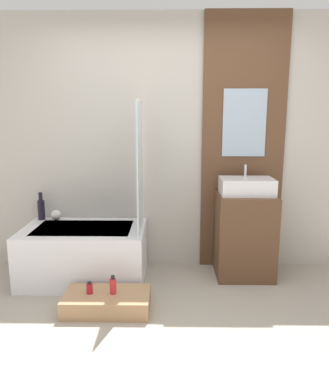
{
  "coord_description": "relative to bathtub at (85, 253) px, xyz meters",
  "views": [
    {
      "loc": [
        0.02,
        -2.33,
        1.58
      ],
      "look_at": [
        -0.02,
        0.69,
        0.98
      ],
      "focal_mm": 35.0,
      "sensor_mm": 36.0,
      "label": 1
    }
  ],
  "objects": [
    {
      "name": "vanity_cabinet",
      "position": [
        1.59,
        0.11,
        0.15
      ],
      "size": [
        0.56,
        0.49,
        0.84
      ],
      "primitive_type": "cube",
      "color": "brown",
      "rests_on": "ground_plane"
    },
    {
      "name": "vase_round_light",
      "position": [
        -0.35,
        0.28,
        0.31
      ],
      "size": [
        0.11,
        0.11,
        0.11
      ],
      "primitive_type": "sphere",
      "color": "silver",
      "rests_on": "bathtub"
    },
    {
      "name": "bathtub",
      "position": [
        0.0,
        0.0,
        0.0
      ],
      "size": [
        1.18,
        0.76,
        0.53
      ],
      "color": "white",
      "rests_on": "ground_plane"
    },
    {
      "name": "glass_shower_screen",
      "position": [
        0.56,
        -0.07,
        0.87
      ],
      "size": [
        0.01,
        0.58,
        1.21
      ],
      "primitive_type": "cube",
      "color": "silver",
      "rests_on": "bathtub"
    },
    {
      "name": "wooden_step_bench",
      "position": [
        0.32,
        -0.62,
        -0.19
      ],
      "size": [
        0.71,
        0.39,
        0.15
      ],
      "primitive_type": "cube",
      "color": "#A87F56",
      "rests_on": "ground_plane"
    },
    {
      "name": "bottle_soap_secondary",
      "position": [
        0.37,
        -0.62,
        -0.05
      ],
      "size": [
        0.05,
        0.05,
        0.16
      ],
      "color": "red",
      "rests_on": "wooden_step_bench"
    },
    {
      "name": "wall_tiled_back",
      "position": [
        0.81,
        0.43,
        1.04
      ],
      "size": [
        4.2,
        0.06,
        2.6
      ],
      "primitive_type": "cube",
      "color": "#B7B2A8",
      "rests_on": "ground_plane"
    },
    {
      "name": "vase_tall_dark",
      "position": [
        -0.51,
        0.29,
        0.38
      ],
      "size": [
        0.07,
        0.07,
        0.29
      ],
      "color": "black",
      "rests_on": "bathtub"
    },
    {
      "name": "sink",
      "position": [
        1.59,
        0.11,
        0.65
      ],
      "size": [
        0.51,
        0.34,
        0.28
      ],
      "color": "white",
      "rests_on": "vanity_cabinet"
    },
    {
      "name": "wall_wood_accent",
      "position": [
        1.59,
        0.38,
        1.05
      ],
      "size": [
        0.84,
        0.04,
        2.6
      ],
      "color": "brown",
      "rests_on": "ground_plane"
    },
    {
      "name": "ground_plane",
      "position": [
        0.81,
        -1.15,
        -0.26
      ],
      "size": [
        12.0,
        12.0,
        0.0
      ],
      "primitive_type": "plane",
      "color": "#A39989"
    },
    {
      "name": "bottle_soap_primary",
      "position": [
        0.18,
        -0.62,
        -0.07
      ],
      "size": [
        0.05,
        0.05,
        0.1
      ],
      "color": "#B21928",
      "rests_on": "wooden_step_bench"
    }
  ]
}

